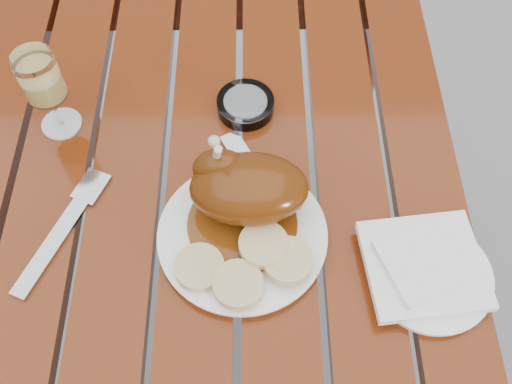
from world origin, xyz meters
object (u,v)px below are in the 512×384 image
(side_plate, at_px, (430,276))
(ashtray, at_px, (245,105))
(table, at_px, (214,311))
(wine_glass, at_px, (48,93))
(dinner_plate, at_px, (242,236))

(side_plate, relative_size, ashtray, 1.82)
(table, height_order, wine_glass, wine_glass)
(wine_glass, relative_size, side_plate, 0.89)
(table, distance_m, dinner_plate, 0.39)
(table, distance_m, wine_glass, 0.54)
(dinner_plate, height_order, side_plate, dinner_plate)
(dinner_plate, height_order, ashtray, ashtray)
(table, relative_size, dinner_plate, 4.94)
(table, bearing_deg, side_plate, -14.93)
(dinner_plate, distance_m, side_plate, 0.27)
(table, xyz_separation_m, ashtray, (0.07, 0.22, 0.39))
(wine_glass, height_order, side_plate, wine_glass)
(wine_glass, relative_size, ashtray, 1.62)
(side_plate, bearing_deg, wine_glass, 153.70)
(side_plate, bearing_deg, dinner_plate, 166.23)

